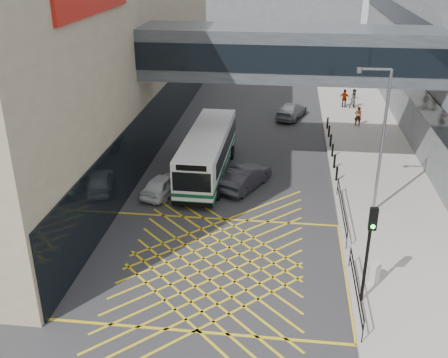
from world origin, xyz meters
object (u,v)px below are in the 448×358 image
at_px(traffic_light, 369,242).
at_px(pedestrian_b, 354,99).
at_px(car_silver, 291,110).
at_px(car_white, 163,184).
at_px(bus, 208,152).
at_px(pedestrian_a, 358,116).
at_px(car_dark, 245,177).
at_px(litter_bin, 374,273).
at_px(pedestrian_c, 345,98).
at_px(street_lamp, 380,133).

xyz_separation_m(traffic_light, pedestrian_b, (2.44, 28.04, -2.01)).
bearing_deg(car_silver, car_white, 81.82).
xyz_separation_m(bus, pedestrian_a, (10.48, 10.70, -0.59)).
distance_m(car_dark, pedestrian_a, 14.74).
distance_m(litter_bin, pedestrian_c, 26.71).
height_order(car_white, pedestrian_c, pedestrian_c).
relative_size(car_silver, street_lamp, 0.55).
xyz_separation_m(bus, car_dark, (2.54, -1.71, -0.84)).
xyz_separation_m(litter_bin, pedestrian_a, (1.59, 21.57, 0.34)).
bearing_deg(pedestrian_b, traffic_light, -106.96).
xyz_separation_m(bus, street_lamp, (9.62, -4.08, 3.07)).
bearing_deg(litter_bin, bus, 129.28).
bearing_deg(street_lamp, pedestrian_c, 86.86).
bearing_deg(bus, car_white, -123.88).
bearing_deg(litter_bin, pedestrian_c, 87.94).
xyz_separation_m(traffic_light, pedestrian_c, (1.62, 28.18, -2.05)).
relative_size(car_silver, litter_bin, 4.87).
bearing_deg(pedestrian_c, pedestrian_b, -170.89).
height_order(bus, car_silver, bus).
xyz_separation_m(car_white, litter_bin, (11.07, -7.75, -0.02)).
bearing_deg(street_lamp, car_dark, 159.04).
relative_size(car_white, litter_bin, 4.42).
distance_m(street_lamp, pedestrian_a, 15.25).
bearing_deg(street_lamp, litter_bin, -98.57).
xyz_separation_m(car_dark, pedestrian_b, (8.14, 17.39, 0.30)).
height_order(car_dark, traffic_light, traffic_light).
bearing_deg(car_dark, litter_bin, 149.20).
height_order(bus, traffic_light, traffic_light).
bearing_deg(pedestrian_a, bus, 41.55).
bearing_deg(street_lamp, car_silver, 102.36).
height_order(car_white, pedestrian_a, pedestrian_a).
height_order(car_dark, car_silver, car_dark).
relative_size(traffic_light, street_lamp, 0.56).
bearing_deg(traffic_light, pedestrian_c, 83.63).
distance_m(bus, car_silver, 13.70).
bearing_deg(car_white, car_dark, -147.91).
xyz_separation_m(car_dark, pedestrian_a, (7.95, 12.41, 0.25)).
bearing_deg(pedestrian_b, pedestrian_c, 158.22).
distance_m(car_white, car_silver, 17.42).
relative_size(car_white, car_dark, 0.88).
bearing_deg(car_white, pedestrian_a, -117.12).
distance_m(car_white, pedestrian_c, 22.45).
relative_size(traffic_light, pedestrian_c, 2.72).
xyz_separation_m(bus, car_silver, (5.19, 12.65, -0.87)).
bearing_deg(pedestrian_c, traffic_light, 105.61).
distance_m(car_dark, pedestrian_c, 19.00).
xyz_separation_m(car_white, pedestrian_a, (12.66, 13.83, 0.32)).
relative_size(car_white, pedestrian_a, 2.49).
relative_size(car_silver, traffic_light, 0.98).
height_order(traffic_light, pedestrian_b, traffic_light).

